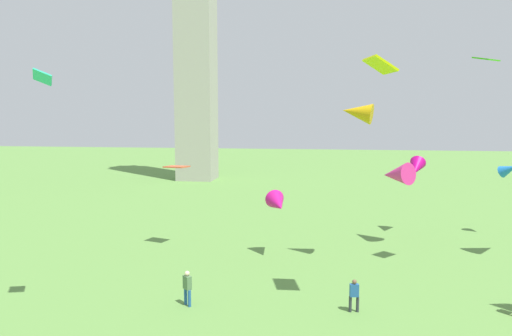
% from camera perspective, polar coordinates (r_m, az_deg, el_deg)
% --- Properties ---
extents(monument_obelisk, '(5.03, 5.03, 47.54)m').
position_cam_1_polar(monument_obelisk, '(70.16, -7.23, 18.29)').
color(monument_obelisk, '#A8A399').
rests_on(monument_obelisk, ground_plane).
extents(person_2, '(0.51, 0.50, 1.74)m').
position_cam_1_polar(person_2, '(24.29, -8.17, -13.73)').
color(person_2, '#235693').
rests_on(person_2, ground_plane).
extents(person_3, '(0.49, 0.30, 1.58)m').
position_cam_1_polar(person_3, '(23.83, 11.60, -14.43)').
color(person_3, '#2D3338').
rests_on(person_3, ground_plane).
extents(kite_flying_0, '(1.63, 1.65, 0.27)m').
position_cam_1_polar(kite_flying_0, '(29.71, 25.71, 11.59)').
color(kite_flying_0, '#3CC113').
extents(kite_flying_2, '(1.25, 1.24, 0.72)m').
position_cam_1_polar(kite_flying_2, '(22.87, -24.07, 9.83)').
color(kite_flying_2, '#23B69A').
extents(kite_flying_3, '(1.47, 1.95, 0.72)m').
position_cam_1_polar(kite_flying_3, '(22.21, 14.54, 11.78)').
color(kite_flying_3, '#CDD807').
extents(kite_flying_4, '(2.81, 2.90, 1.91)m').
position_cam_1_polar(kite_flying_4, '(35.70, 16.31, -0.75)').
color(kite_flying_4, '#D62A81').
extents(kite_flying_5, '(1.83, 1.52, 0.14)m').
position_cam_1_polar(kite_flying_5, '(33.41, -9.43, 0.15)').
color(kite_flying_5, '#D15230').
extents(kite_flying_6, '(1.86, 2.34, 1.83)m').
position_cam_1_polar(kite_flying_6, '(38.67, 18.49, -0.01)').
color(kite_flying_6, '#B60875').
extents(kite_flying_7, '(2.17, 1.69, 1.49)m').
position_cam_1_polar(kite_flying_7, '(29.50, 11.93, 6.50)').
color(kite_flying_7, '#CD9C0D').
extents(kite_flying_8, '(1.72, 1.80, 1.39)m').
position_cam_1_polar(kite_flying_8, '(40.78, 27.91, -0.12)').
color(kite_flying_8, blue).
extents(kite_flying_10, '(1.89, 2.31, 1.60)m').
position_cam_1_polar(kite_flying_10, '(31.12, 2.63, -4.26)').
color(kite_flying_10, '#C21278').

